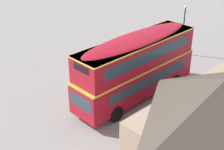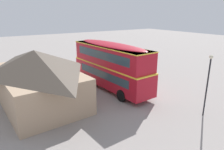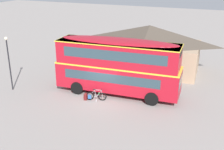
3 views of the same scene
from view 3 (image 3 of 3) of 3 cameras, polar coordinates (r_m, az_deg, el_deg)
The scene contains 7 objects.
ground_plane at distance 23.57m, azimuth -1.86°, elevation -4.64°, with size 120.00×120.00×0.00m, color gray.
double_decker_bus at distance 23.39m, azimuth 1.15°, elevation 2.15°, with size 10.53×3.15×4.79m.
touring_bicycle at distance 23.04m, azimuth -3.39°, elevation -4.27°, with size 1.66×0.77×0.97m.
backpack_on_ground at distance 23.24m, azimuth -5.31°, elevation -4.31°, with size 0.32×0.36×0.56m.
water_bottle_clear_plastic at distance 22.94m, azimuth -3.22°, elevation -5.07°, with size 0.06×0.06×0.25m.
pub_building at distance 29.84m, azimuth 7.45°, elevation 5.60°, with size 10.82×6.72×4.69m.
street_lamp at distance 25.69m, azimuth -20.12°, elevation 3.26°, with size 0.28×0.28×4.77m.
Camera 3 is at (9.02, -19.31, 10.05)m, focal length 45.36 mm.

